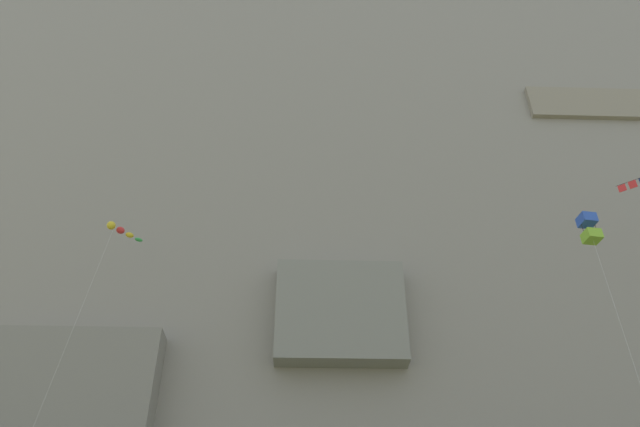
# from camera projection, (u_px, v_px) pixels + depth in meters

# --- Properties ---
(cliff_face) EXTENTS (180.00, 33.28, 72.14)m
(cliff_face) POSITION_uv_depth(u_px,v_px,m) (329.00, 279.00, 68.23)
(cliff_face) COLOR gray
(cliff_face) RESTS_ON ground
(kite_windsock_front_field) EXTENTS (4.49, 3.96, 27.50)m
(kite_windsock_front_field) POSITION_uv_depth(u_px,v_px,m) (119.00, 231.00, 44.31)
(kite_windsock_front_field) COLOR yellow
(kite_windsock_front_field) RESTS_ON ground
(kite_box_mid_center) EXTENTS (2.02, 3.62, 21.09)m
(kite_box_mid_center) POSITION_uv_depth(u_px,v_px,m) (590.00, 229.00, 32.16)
(kite_box_mid_center) COLOR blue
(kite_box_mid_center) RESTS_ON ground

